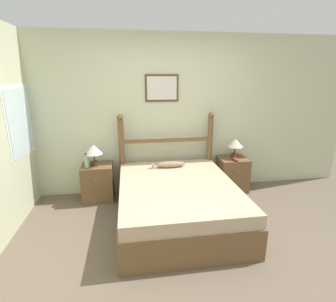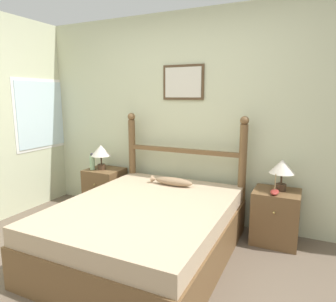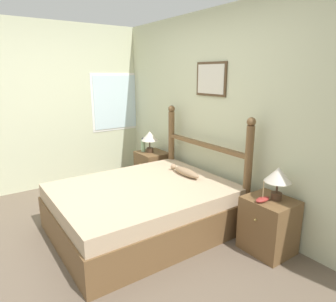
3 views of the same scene
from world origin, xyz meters
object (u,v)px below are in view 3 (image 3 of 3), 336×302
at_px(nightstand_right, 269,225).
at_px(table_lamp_left, 150,137).
at_px(nightstand_left, 152,169).
at_px(model_boat, 262,199).
at_px(bottle, 143,145).
at_px(bed, 143,208).
at_px(table_lamp_right, 278,176).
at_px(fish_pillow, 186,172).

xyz_separation_m(nightstand_right, table_lamp_left, (-2.26, -0.02, 0.53)).
relative_size(nightstand_left, model_boat, 2.68).
bearing_deg(model_boat, nightstand_right, 83.02).
relative_size(table_lamp_left, bottle, 1.46).
distance_m(bed, table_lamp_left, 1.50).
height_order(nightstand_left, model_boat, model_boat).
bearing_deg(bed, table_lamp_right, 37.15).
relative_size(nightstand_right, bottle, 2.48).
bearing_deg(bottle, table_lamp_right, 2.89).
bearing_deg(nightstand_right, bottle, -177.99).
distance_m(bed, nightstand_right, 1.39).
distance_m(bottle, fish_pillow, 1.25).
bearing_deg(bed, nightstand_right, 36.65).
xyz_separation_m(nightstand_left, model_boat, (2.22, -0.12, 0.31)).
bearing_deg(model_boat, bed, -147.05).
bearing_deg(fish_pillow, bottle, 174.73).
xyz_separation_m(table_lamp_right, fish_pillow, (-1.15, -0.24, -0.23)).
bearing_deg(fish_pillow, bed, -89.41).
relative_size(bed, table_lamp_right, 5.80).
height_order(table_lamp_right, fish_pillow, table_lamp_right).
distance_m(bed, bottle, 1.51).
bearing_deg(fish_pillow, nightstand_right, 9.98).
xyz_separation_m(nightstand_left, table_lamp_right, (2.26, 0.04, 0.53)).
bearing_deg(nightstand_left, nightstand_right, 0.00).
relative_size(bottle, fish_pillow, 0.45).
xyz_separation_m(table_lamp_left, fish_pillow, (1.13, -0.17, -0.23)).
bearing_deg(bottle, model_boat, -0.81).
height_order(model_boat, fish_pillow, model_boat).
xyz_separation_m(bed, bottle, (-1.25, 0.75, 0.41)).
distance_m(nightstand_right, model_boat, 0.33).
height_order(bed, table_lamp_right, table_lamp_right).
xyz_separation_m(bed, table_lamp_left, (-1.14, 0.81, 0.55)).
xyz_separation_m(table_lamp_right, bottle, (-2.39, -0.12, -0.14)).
xyz_separation_m(bed, model_boat, (1.10, 0.71, 0.33)).
distance_m(table_lamp_left, table_lamp_right, 2.29).
xyz_separation_m(table_lamp_left, table_lamp_right, (2.29, 0.06, 0.00)).
distance_m(nightstand_right, fish_pillow, 1.18).
bearing_deg(nightstand_left, table_lamp_right, 0.96).
xyz_separation_m(bed, nightstand_left, (-1.12, 0.83, 0.02)).
height_order(table_lamp_left, table_lamp_right, same).
bearing_deg(table_lamp_right, nightstand_right, -128.21).
bearing_deg(model_boat, table_lamp_left, 177.66).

